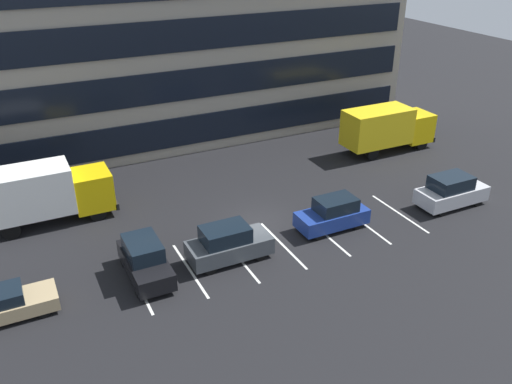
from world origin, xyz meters
TOP-DOWN VIEW (x-y plane):
  - ground_plane at (0.00, 0.00)m, footprint 120.00×120.00m
  - office_building at (0.00, 17.95)m, footprint 40.24×11.73m
  - lot_markings at (0.00, -2.89)m, footprint 16.94×5.40m
  - box_truck_yellow at (-11.67, 5.73)m, footprint 7.88×2.61m
  - box_truck_yellow_all at (14.11, 5.84)m, footprint 7.72×2.56m
  - sedan_tan at (-14.37, -2.71)m, footprint 4.23×1.77m
  - suv_navy at (3.59, -2.51)m, footprint 4.32×1.83m
  - suv_charcoal at (-3.35, -2.86)m, footprint 4.56×1.93m
  - suv_silver at (12.00, -3.45)m, footprint 4.65×1.97m
  - suv_black at (-7.80, -2.36)m, footprint 1.90×4.47m

SIDE VIEW (x-z plane):
  - ground_plane at x=0.00m, z-range 0.00..0.00m
  - lot_markings at x=0.00m, z-range 0.00..0.01m
  - sedan_tan at x=-14.37m, z-range -0.04..1.47m
  - suv_navy at x=3.59m, z-range -0.03..1.92m
  - suv_black at x=-7.80m, z-range -0.03..1.99m
  - suv_charcoal at x=-3.35m, z-range -0.03..2.03m
  - suv_silver at x=12.00m, z-range -0.04..2.07m
  - box_truck_yellow_all at x=14.11m, z-range 0.23..3.80m
  - box_truck_yellow at x=-11.67m, z-range 0.23..3.88m
  - office_building at x=0.00m, z-range 0.00..18.00m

